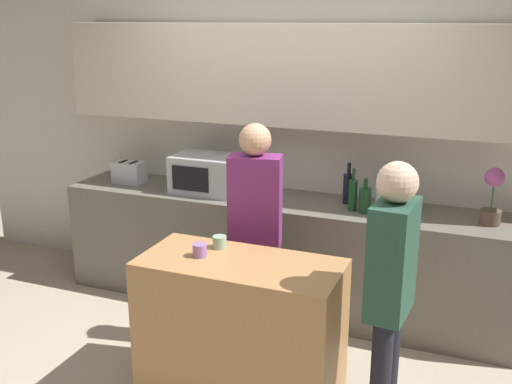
{
  "coord_description": "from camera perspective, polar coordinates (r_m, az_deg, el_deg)",
  "views": [
    {
      "loc": [
        1.43,
        -2.78,
        2.24
      ],
      "look_at": [
        0.16,
        0.41,
        1.24
      ],
      "focal_mm": 42.0,
      "sensor_mm": 36.0,
      "label": 1
    }
  ],
  "objects": [
    {
      "name": "potted_plant",
      "position": [
        4.31,
        21.6,
        -0.38
      ],
      "size": [
        0.14,
        0.14,
        0.4
      ],
      "color": "brown",
      "rests_on": "back_counter"
    },
    {
      "name": "back_counter",
      "position": [
        4.76,
        2.58,
        -5.86
      ],
      "size": [
        3.6,
        0.62,
        0.89
      ],
      "color": "#6B665B",
      "rests_on": "ground_plane"
    },
    {
      "name": "bottle_5",
      "position": [
        4.34,
        13.92,
        -0.62
      ],
      "size": [
        0.07,
        0.07,
        0.32
      ],
      "color": "maroon",
      "rests_on": "back_counter"
    },
    {
      "name": "person_center",
      "position": [
        3.97,
        -0.09,
        -2.77
      ],
      "size": [
        0.37,
        0.26,
        1.6
      ],
      "rotation": [
        0.0,
        0.0,
        -2.92
      ],
      "color": "black",
      "rests_on": "ground_plane"
    },
    {
      "name": "kitchen_island",
      "position": [
        3.67,
        -1.48,
        -13.0
      ],
      "size": [
        1.19,
        0.56,
        0.89
      ],
      "color": "#B27F4C",
      "rests_on": "ground_plane"
    },
    {
      "name": "cup_1",
      "position": [
        3.66,
        -3.49,
        -4.78
      ],
      "size": [
        0.09,
        0.09,
        0.08
      ],
      "color": "#91B299",
      "rests_on": "kitchen_island"
    },
    {
      "name": "bottle_4",
      "position": [
        4.38,
        12.98,
        -0.42
      ],
      "size": [
        0.07,
        0.07,
        0.32
      ],
      "color": "#472814",
      "rests_on": "back_counter"
    },
    {
      "name": "bottle_2",
      "position": [
        4.35,
        10.33,
        -0.74
      ],
      "size": [
        0.09,
        0.09,
        0.25
      ],
      "color": "#194723",
      "rests_on": "back_counter"
    },
    {
      "name": "microwave",
      "position": [
        4.8,
        -4.7,
        1.75
      ],
      "size": [
        0.52,
        0.39,
        0.3
      ],
      "color": "#B7BABC",
      "rests_on": "back_counter"
    },
    {
      "name": "toaster",
      "position": [
        5.18,
        -12.0,
        1.84
      ],
      "size": [
        0.26,
        0.16,
        0.18
      ],
      "color": "silver",
      "rests_on": "back_counter"
    },
    {
      "name": "bottle_3",
      "position": [
        4.37,
        11.75,
        -0.56
      ],
      "size": [
        0.08,
        0.08,
        0.29
      ],
      "color": "silver",
      "rests_on": "back_counter"
    },
    {
      "name": "person_left",
      "position": [
        3.18,
        12.69,
        -8.53
      ],
      "size": [
        0.22,
        0.36,
        1.57
      ],
      "rotation": [
        0.0,
        0.0,
        1.48
      ],
      "color": "black",
      "rests_on": "ground_plane"
    },
    {
      "name": "bottle_0",
      "position": [
        4.54,
        8.78,
        0.39
      ],
      "size": [
        0.08,
        0.08,
        0.31
      ],
      "color": "black",
      "rests_on": "back_counter"
    },
    {
      "name": "back_wall",
      "position": [
        4.72,
        3.85,
        7.7
      ],
      "size": [
        6.4,
        0.4,
        2.7
      ],
      "color": "silver",
      "rests_on": "ground_plane"
    },
    {
      "name": "cup_0",
      "position": [
        3.55,
        -5.38,
        -5.54
      ],
      "size": [
        0.08,
        0.08,
        0.08
      ],
      "color": "#956AAE",
      "rests_on": "kitchen_island"
    },
    {
      "name": "bottle_1",
      "position": [
        4.38,
        9.2,
        -0.23
      ],
      "size": [
        0.06,
        0.06,
        0.32
      ],
      "color": "#194723",
      "rests_on": "back_counter"
    }
  ]
}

